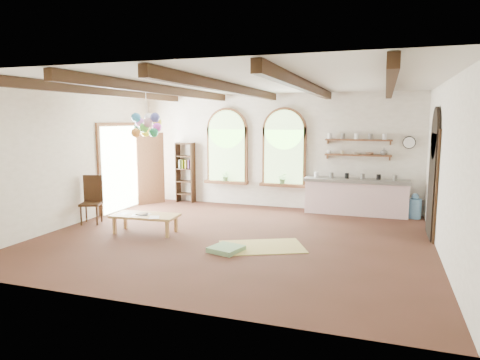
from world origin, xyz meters
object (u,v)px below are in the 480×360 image
at_px(balloon_cluster, 147,125).
at_px(side_chair, 92,210).
at_px(kitchen_counter, 356,196).
at_px(coffee_table, 145,217).

bearing_deg(balloon_cluster, side_chair, -149.71).
bearing_deg(balloon_cluster, kitchen_counter, 26.42).
distance_m(side_chair, balloon_cluster, 2.43).
bearing_deg(kitchen_counter, side_chair, -152.80).
distance_m(kitchen_counter, side_chair, 6.70).
height_order(kitchen_counter, balloon_cluster, balloon_cluster).
distance_m(coffee_table, side_chair, 1.73).
relative_size(kitchen_counter, coffee_table, 1.79).
relative_size(kitchen_counter, balloon_cluster, 2.34).
height_order(kitchen_counter, coffee_table, kitchen_counter).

